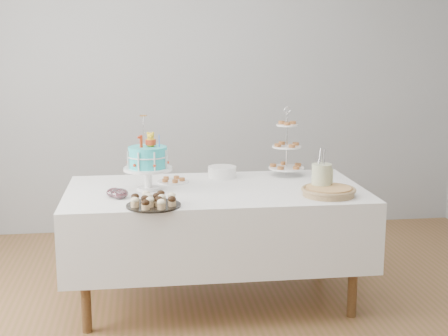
{
  "coord_description": "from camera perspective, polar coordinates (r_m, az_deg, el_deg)",
  "views": [
    {
      "loc": [
        -0.47,
        -3.62,
        1.7
      ],
      "look_at": [
        0.06,
        0.3,
        0.9
      ],
      "focal_mm": 50.0,
      "sensor_mm": 36.0,
      "label": 1
    }
  ],
  "objects": [
    {
      "name": "tiered_stand",
      "position": [
        4.44,
        5.75,
        1.92
      ],
      "size": [
        0.25,
        0.25,
        0.49
      ],
      "color": "silver",
      "rests_on": "table"
    },
    {
      "name": "cupcake_tray",
      "position": [
        3.63,
        -6.47,
        -2.96
      ],
      "size": [
        0.32,
        0.32,
        0.07
      ],
      "color": "black",
      "rests_on": "table"
    },
    {
      "name": "pie",
      "position": [
        3.91,
        9.53,
        -2.07
      ],
      "size": [
        0.34,
        0.34,
        0.05
      ],
      "color": "#A28A58",
      "rests_on": "table"
    },
    {
      "name": "floor",
      "position": [
        4.02,
        -0.23,
        -13.62
      ],
      "size": [
        5.0,
        5.0,
        0.0
      ],
      "primitive_type": "plane",
      "color": "brown",
      "rests_on": "ground"
    },
    {
      "name": "table",
      "position": [
        4.11,
        -0.78,
        -4.97
      ],
      "size": [
        1.92,
        1.02,
        0.77
      ],
      "color": "silver",
      "rests_on": "floor"
    },
    {
      "name": "birthday_cake",
      "position": [
        4.02,
        -6.96,
        -0.18
      ],
      "size": [
        0.31,
        0.31,
        0.48
      ],
      "rotation": [
        0.0,
        0.0,
        0.32
      ],
      "color": "white",
      "rests_on": "table"
    },
    {
      "name": "plate_stack",
      "position": [
        4.38,
        -0.18,
        -0.36
      ],
      "size": [
        0.2,
        0.2,
        0.08
      ],
      "color": "white",
      "rests_on": "table"
    },
    {
      "name": "pastry_plate",
      "position": [
        4.24,
        -4.69,
        -1.13
      ],
      "size": [
        0.21,
        0.21,
        0.03
      ],
      "color": "white",
      "rests_on": "table"
    },
    {
      "name": "jam_bowl_b",
      "position": [
        3.84,
        -9.51,
        -2.33
      ],
      "size": [
        0.1,
        0.1,
        0.06
      ],
      "color": "silver",
      "rests_on": "table"
    },
    {
      "name": "walls",
      "position": [
        3.66,
        -0.25,
        5.91
      ],
      "size": [
        5.04,
        4.04,
        2.7
      ],
      "color": "#96999B",
      "rests_on": "floor"
    },
    {
      "name": "jam_bowl_a",
      "position": [
        3.88,
        -9.99,
        -2.23
      ],
      "size": [
        0.1,
        0.1,
        0.06
      ],
      "color": "silver",
      "rests_on": "table"
    },
    {
      "name": "utensil_pitcher",
      "position": [
        3.97,
        8.91,
        -0.83
      ],
      "size": [
        0.13,
        0.13,
        0.28
      ],
      "rotation": [
        0.0,
        0.0,
        -0.28
      ],
      "color": "silver",
      "rests_on": "table"
    }
  ]
}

